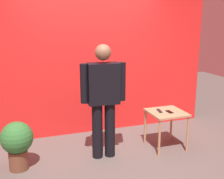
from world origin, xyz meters
The scene contains 7 objects.
ground_plane centered at (0.00, 0.00, 0.00)m, with size 12.00×12.00×0.00m, color #59544F.
back_wall_red centered at (0.00, 1.33, 1.67)m, with size 4.49×0.12×3.34m, color red.
standing_person centered at (-0.09, 0.25, 0.95)m, with size 0.67×0.26×1.70m.
side_table centered at (0.95, 0.22, 0.52)m, with size 0.55×0.55×0.61m.
cell_phone centered at (0.98, 0.19, 0.62)m, with size 0.07×0.14×0.01m, color black.
tv_remote centered at (0.84, 0.27, 0.62)m, with size 0.04×0.17×0.02m, color black.
potted_plant centered at (-1.32, 0.27, 0.41)m, with size 0.44×0.44×0.69m.
Camera 1 is at (-1.24, -3.49, 2.00)m, focal length 44.84 mm.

